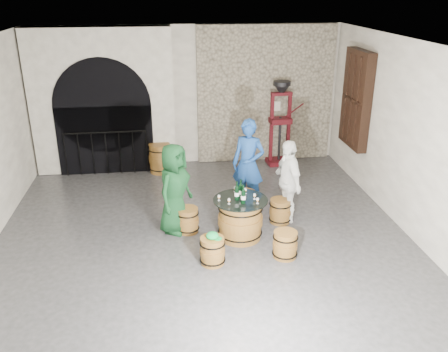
{
  "coord_description": "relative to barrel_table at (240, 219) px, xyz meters",
  "views": [
    {
      "loc": [
        -0.55,
        -6.84,
        4.04
      ],
      "look_at": [
        0.37,
        0.41,
        1.05
      ],
      "focal_mm": 38.0,
      "sensor_mm": 36.0,
      "label": 1
    }
  ],
  "objects": [
    {
      "name": "ground",
      "position": [
        -0.62,
        -0.18,
        -0.35
      ],
      "size": [
        8.0,
        8.0,
        0.0
      ],
      "primitive_type": "plane",
      "color": "#303033",
      "rests_on": "ground"
    },
    {
      "name": "wall_back",
      "position": [
        -0.62,
        3.82,
        1.25
      ],
      "size": [
        8.0,
        0.0,
        8.0
      ],
      "primitive_type": "plane",
      "rotation": [
        1.57,
        0.0,
        0.0
      ],
      "color": "silver",
      "rests_on": "ground"
    },
    {
      "name": "wall_front",
      "position": [
        -0.62,
        -4.18,
        1.25
      ],
      "size": [
        8.0,
        0.0,
        8.0
      ],
      "primitive_type": "plane",
      "rotation": [
        -1.57,
        0.0,
        0.0
      ],
      "color": "silver",
      "rests_on": "ground"
    },
    {
      "name": "wall_right",
      "position": [
        2.88,
        -0.18,
        1.25
      ],
      "size": [
        0.0,
        8.0,
        8.0
      ],
      "primitive_type": "plane",
      "rotation": [
        1.57,
        0.0,
        -1.57
      ],
      "color": "silver",
      "rests_on": "ground"
    },
    {
      "name": "ceiling",
      "position": [
        -0.62,
        -0.18,
        2.85
      ],
      "size": [
        8.0,
        8.0,
        0.0
      ],
      "primitive_type": "plane",
      "rotation": [
        3.14,
        0.0,
        0.0
      ],
      "color": "beige",
      "rests_on": "wall_back"
    },
    {
      "name": "stone_facing_panel",
      "position": [
        1.18,
        3.76,
        1.25
      ],
      "size": [
        3.2,
        0.12,
        3.18
      ],
      "primitive_type": "cube",
      "color": "#A29981",
      "rests_on": "ground"
    },
    {
      "name": "arched_opening",
      "position": [
        -2.52,
        3.56,
        1.23
      ],
      "size": [
        3.1,
        0.6,
        3.19
      ],
      "color": "silver",
      "rests_on": "ground"
    },
    {
      "name": "shuttered_window",
      "position": [
        2.76,
        2.22,
        1.45
      ],
      "size": [
        0.23,
        1.1,
        2.0
      ],
      "color": "black",
      "rests_on": "wall_right"
    },
    {
      "name": "barrel_table",
      "position": [
        0.0,
        0.0,
        0.0
      ],
      "size": [
        0.92,
        0.92,
        0.71
      ],
      "color": "brown",
      "rests_on": "ground"
    },
    {
      "name": "barrel_stool_left",
      "position": [
        -0.87,
        0.32,
        -0.13
      ],
      "size": [
        0.4,
        0.4,
        0.44
      ],
      "color": "brown",
      "rests_on": "ground"
    },
    {
      "name": "barrel_stool_far",
      "position": [
        0.25,
        0.89,
        -0.13
      ],
      "size": [
        0.4,
        0.4,
        0.44
      ],
      "color": "brown",
      "rests_on": "ground"
    },
    {
      "name": "barrel_stool_right",
      "position": [
        0.81,
        0.46,
        -0.13
      ],
      "size": [
        0.4,
        0.4,
        0.44
      ],
      "color": "brown",
      "rests_on": "ground"
    },
    {
      "name": "barrel_stool_near_right",
      "position": [
        0.6,
        -0.71,
        -0.13
      ],
      "size": [
        0.4,
        0.4,
        0.44
      ],
      "color": "brown",
      "rests_on": "ground"
    },
    {
      "name": "barrel_stool_near_left",
      "position": [
        -0.55,
        -0.75,
        -0.13
      ],
      "size": [
        0.4,
        0.4,
        0.44
      ],
      "color": "brown",
      "rests_on": "ground"
    },
    {
      "name": "green_cap",
      "position": [
        -0.55,
        -0.75,
        0.13
      ],
      "size": [
        0.24,
        0.19,
        0.11
      ],
      "color": "#0D973C",
      "rests_on": "barrel_stool_near_left"
    },
    {
      "name": "person_green",
      "position": [
        -1.07,
        0.39,
        0.44
      ],
      "size": [
        0.85,
        0.93,
        1.59
      ],
      "primitive_type": "imported",
      "rotation": [
        0.0,
        0.0,
        0.97
      ],
      "color": "#103A1B",
      "rests_on": "ground"
    },
    {
      "name": "person_blue",
      "position": [
        0.34,
        1.22,
        0.51
      ],
      "size": [
        0.75,
        0.67,
        1.72
      ],
      "primitive_type": "imported",
      "rotation": [
        0.0,
        0.0,
        -0.52
      ],
      "color": "navy",
      "rests_on": "ground"
    },
    {
      "name": "person_white",
      "position": [
        0.93,
        0.53,
        0.41
      ],
      "size": [
        0.52,
        0.95,
        1.53
      ],
      "primitive_type": "imported",
      "rotation": [
        0.0,
        0.0,
        -1.39
      ],
      "color": "white",
      "rests_on": "ground"
    },
    {
      "name": "wine_bottle_left",
      "position": [
        -0.06,
        0.0,
        0.49
      ],
      "size": [
        0.08,
        0.08,
        0.32
      ],
      "color": "black",
      "rests_on": "barrel_table"
    },
    {
      "name": "wine_bottle_center",
      "position": [
        0.02,
        -0.14,
        0.49
      ],
      "size": [
        0.08,
        0.08,
        0.32
      ],
      "color": "black",
      "rests_on": "barrel_table"
    },
    {
      "name": "wine_bottle_right",
      "position": [
        0.01,
        0.08,
        0.49
      ],
      "size": [
        0.08,
        0.08,
        0.32
      ],
      "color": "black",
      "rests_on": "barrel_table"
    },
    {
      "name": "tasting_glass_a",
      "position": [
        -0.21,
        -0.15,
        0.41
      ],
      "size": [
        0.05,
        0.05,
        0.1
      ],
      "primitive_type": null,
      "color": "#C47626",
      "rests_on": "barrel_table"
    },
    {
      "name": "tasting_glass_b",
      "position": [
        0.23,
        -0.02,
        0.41
      ],
      "size": [
        0.05,
        0.05,
        0.1
      ],
      "primitive_type": null,
      "color": "#C47626",
      "rests_on": "barrel_table"
    },
    {
      "name": "tasting_glass_c",
      "position": [
        -0.04,
        0.32,
        0.41
      ],
      "size": [
        0.05,
        0.05,
        0.1
      ],
      "primitive_type": null,
      "color": "#C47626",
      "rests_on": "barrel_table"
    },
    {
      "name": "tasting_glass_d",
      "position": [
        0.12,
        0.22,
        0.41
      ],
      "size": [
        0.05,
        0.05,
        0.1
      ],
      "primitive_type": null,
      "color": "#C47626",
      "rests_on": "barrel_table"
    },
    {
      "name": "tasting_glass_e",
      "position": [
        0.25,
        -0.19,
        0.41
      ],
      "size": [
        0.05,
        0.05,
        0.1
      ],
      "primitive_type": null,
      "color": "#C47626",
      "rests_on": "barrel_table"
    },
    {
      "name": "tasting_glass_f",
      "position": [
        -0.36,
        0.0,
        0.41
      ],
      "size": [
        0.05,
        0.05,
        0.1
      ],
      "primitive_type": null,
      "color": "#C47626",
      "rests_on": "barrel_table"
    },
    {
      "name": "side_barrel",
      "position": [
        -1.34,
        3.21,
        -0.02
      ],
      "size": [
        0.51,
        0.51,
        0.68
      ],
      "rotation": [
        0.0,
        0.0,
        -0.05
      ],
      "color": "brown",
      "rests_on": "ground"
    },
    {
      "name": "corking_press",
      "position": [
        1.48,
        3.4,
        0.8
      ],
      "size": [
        0.83,
        0.48,
        1.98
      ],
      "rotation": [
        0.0,
        0.0,
        0.08
      ],
      "color": "#4F0D17",
      "rests_on": "ground"
    },
    {
      "name": "control_box",
      "position": [
        1.43,
        3.68,
        1.0
      ],
      "size": [
        0.18,
        0.1,
        0.22
      ],
      "primitive_type": "cube",
      "color": "silver",
      "rests_on": "wall_back"
    }
  ]
}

